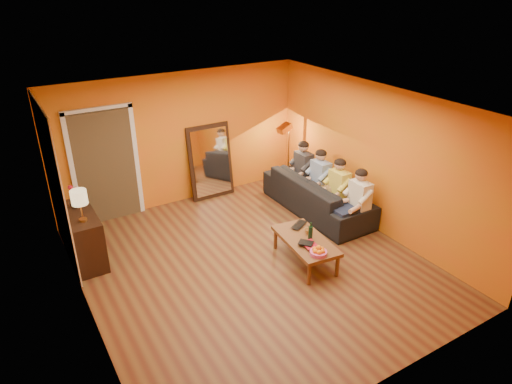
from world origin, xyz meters
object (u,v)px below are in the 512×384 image
person_mid_right (320,179)px  vase (75,202)px  mirror_frame (210,162)px  person_mid_left (339,190)px  laptop (302,226)px  table_lamp (81,206)px  floor_lamp (288,157)px  wine_bottle (311,231)px  tumbler (307,231)px  sofa (317,194)px  person_far_left (359,201)px  dog (334,202)px  sideboard (84,236)px  person_far_right (303,170)px  coffee_table (305,250)px

person_mid_right → vase: bearing=170.1°
mirror_frame → person_mid_left: mirror_frame is taller
laptop → vase: size_ratio=2.10×
table_lamp → vase: 0.58m
laptop → vase: (-3.18, 1.80, 0.50)m
floor_lamp → wine_bottle: size_ratio=4.65×
table_lamp → tumbler: bearing=-25.4°
vase → mirror_frame: bearing=16.6°
laptop → tumbler: bearing=-133.0°
sofa → floor_lamp: bearing=-5.0°
sofa → tumbler: size_ratio=25.08×
table_lamp → person_mid_right: table_lamp is taller
person_far_left → table_lamp: bearing=163.3°
tumbler → dog: bearing=32.0°
sideboard → laptop: bearing=-26.0°
person_mid_left → vase: (-4.37, 1.31, 0.32)m
wine_bottle → laptop: bearing=72.0°
dog → tumbler: bearing=-169.0°
sofa → tumbler: (-1.12, -1.17, 0.11)m
person_far_left → vase: size_ratio=7.21×
dog → wine_bottle: size_ratio=2.31×
tumbler → person_mid_right: bearing=45.3°
table_lamp → person_far_right: bearing=4.4°
mirror_frame → tumbler: (0.33, -2.86, -0.29)m
person_far_left → person_mid_left: (0.00, 0.55, 0.00)m
sideboard → sofa: (4.24, -0.61, -0.07)m
person_mid_left → person_mid_right: same height
table_lamp → person_far_right: 4.41m
floor_lamp → dog: 1.61m
mirror_frame → sideboard: size_ratio=1.29×
sofa → person_mid_left: person_mid_left is taller
coffee_table → floor_lamp: bearing=67.4°
sofa → person_far_left: size_ratio=2.00×
sofa → laptop: sofa is taller
sofa → wine_bottle: (-1.19, -1.34, 0.22)m
coffee_table → person_far_left: person_far_left is taller
vase → sideboard: bearing=-90.0°
person_far_right → vase: bearing=177.2°
sofa → tumbler: bearing=136.1°
person_far_left → tumbler: person_far_left is taller
coffee_table → wine_bottle: bearing=-38.7°
floor_lamp → person_mid_left: floor_lamp is taller
person_far_left → tumbler: size_ratio=12.53×
sideboard → person_far_left: person_far_left is taller
person_far_left → person_mid_left: bearing=90.0°
table_lamp → floor_lamp: size_ratio=0.35×
person_mid_right → tumbler: bearing=-134.7°
mirror_frame → person_mid_right: 2.25m
dog → vase: 4.53m
sideboard → person_far_right: person_far_right is taller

